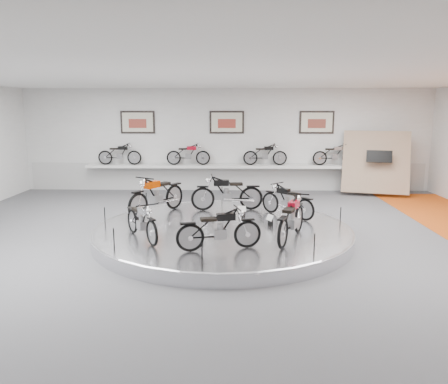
{
  "coord_description": "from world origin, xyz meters",
  "views": [
    {
      "loc": [
        0.26,
        -10.27,
        3.2
      ],
      "look_at": [
        0.03,
        0.6,
        1.13
      ],
      "focal_mm": 35.0,
      "sensor_mm": 36.0,
      "label": 1
    }
  ],
  "objects_px": {
    "bike_c": "(157,195)",
    "bike_b": "(227,193)",
    "shelf": "(227,166)",
    "bike_d": "(142,220)",
    "display_platform": "(223,233)",
    "bike_e": "(219,229)",
    "bike_a": "(287,201)",
    "bike_f": "(291,218)"
  },
  "relations": [
    {
      "from": "bike_e",
      "to": "shelf",
      "type": "bearing_deg",
      "value": 76.05
    },
    {
      "from": "bike_b",
      "to": "bike_f",
      "type": "height_order",
      "value": "bike_b"
    },
    {
      "from": "bike_e",
      "to": "bike_f",
      "type": "xyz_separation_m",
      "value": [
        1.59,
        0.72,
        0.05
      ]
    },
    {
      "from": "bike_b",
      "to": "bike_e",
      "type": "distance_m",
      "value": 3.65
    },
    {
      "from": "bike_b",
      "to": "bike_c",
      "type": "height_order",
      "value": "bike_c"
    },
    {
      "from": "bike_b",
      "to": "bike_d",
      "type": "bearing_deg",
      "value": 52.15
    },
    {
      "from": "bike_f",
      "to": "shelf",
      "type": "bearing_deg",
      "value": 34.05
    },
    {
      "from": "shelf",
      "to": "bike_e",
      "type": "distance_m",
      "value": 8.21
    },
    {
      "from": "bike_a",
      "to": "bike_e",
      "type": "xyz_separation_m",
      "value": [
        -1.77,
        -2.92,
        0.0
      ]
    },
    {
      "from": "display_platform",
      "to": "shelf",
      "type": "relative_size",
      "value": 0.58
    },
    {
      "from": "shelf",
      "to": "bike_b",
      "type": "height_order",
      "value": "bike_b"
    },
    {
      "from": "bike_b",
      "to": "bike_c",
      "type": "distance_m",
      "value": 2.02
    },
    {
      "from": "shelf",
      "to": "bike_f",
      "type": "bearing_deg",
      "value": -78.2
    },
    {
      "from": "bike_c",
      "to": "bike_f",
      "type": "relative_size",
      "value": 1.1
    },
    {
      "from": "display_platform",
      "to": "shelf",
      "type": "bearing_deg",
      "value": 90.0
    },
    {
      "from": "bike_c",
      "to": "bike_e",
      "type": "bearing_deg",
      "value": 62.46
    },
    {
      "from": "bike_c",
      "to": "bike_b",
      "type": "bearing_deg",
      "value": 137.03
    },
    {
      "from": "shelf",
      "to": "bike_b",
      "type": "relative_size",
      "value": 6.2
    },
    {
      "from": "bike_a",
      "to": "bike_c",
      "type": "bearing_deg",
      "value": 42.73
    },
    {
      "from": "bike_b",
      "to": "bike_f",
      "type": "relative_size",
      "value": 1.03
    },
    {
      "from": "display_platform",
      "to": "bike_e",
      "type": "height_order",
      "value": "bike_e"
    },
    {
      "from": "shelf",
      "to": "bike_a",
      "type": "distance_m",
      "value": 5.58
    },
    {
      "from": "shelf",
      "to": "bike_c",
      "type": "bearing_deg",
      "value": -110.2
    },
    {
      "from": "display_platform",
      "to": "shelf",
      "type": "xyz_separation_m",
      "value": [
        0.0,
        6.4,
        0.85
      ]
    },
    {
      "from": "shelf",
      "to": "display_platform",
      "type": "bearing_deg",
      "value": -90.0
    },
    {
      "from": "bike_a",
      "to": "bike_e",
      "type": "relative_size",
      "value": 0.99
    },
    {
      "from": "bike_f",
      "to": "bike_b",
      "type": "bearing_deg",
      "value": 49.07
    },
    {
      "from": "bike_b",
      "to": "bike_f",
      "type": "distance_m",
      "value": 3.28
    },
    {
      "from": "display_platform",
      "to": "bike_c",
      "type": "height_order",
      "value": "bike_c"
    },
    {
      "from": "bike_c",
      "to": "bike_e",
      "type": "height_order",
      "value": "bike_c"
    },
    {
      "from": "bike_c",
      "to": "shelf",
      "type": "bearing_deg",
      "value": -168.24
    },
    {
      "from": "display_platform",
      "to": "bike_e",
      "type": "distance_m",
      "value": 1.91
    },
    {
      "from": "bike_f",
      "to": "bike_a",
      "type": "bearing_deg",
      "value": 17.64
    },
    {
      "from": "shelf",
      "to": "bike_d",
      "type": "distance_m",
      "value": 7.72
    },
    {
      "from": "bike_a",
      "to": "bike_e",
      "type": "distance_m",
      "value": 3.41
    },
    {
      "from": "bike_a",
      "to": "bike_d",
      "type": "relative_size",
      "value": 1.02
    },
    {
      "from": "display_platform",
      "to": "bike_f",
      "type": "height_order",
      "value": "bike_f"
    },
    {
      "from": "bike_d",
      "to": "display_platform",
      "type": "bearing_deg",
      "value": 88.7
    },
    {
      "from": "bike_d",
      "to": "bike_e",
      "type": "height_order",
      "value": "bike_e"
    },
    {
      "from": "bike_e",
      "to": "bike_f",
      "type": "distance_m",
      "value": 1.75
    },
    {
      "from": "display_platform",
      "to": "bike_d",
      "type": "bearing_deg",
      "value": -148.52
    },
    {
      "from": "shelf",
      "to": "bike_d",
      "type": "xyz_separation_m",
      "value": [
        -1.8,
        -7.5,
        -0.26
      ]
    }
  ]
}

